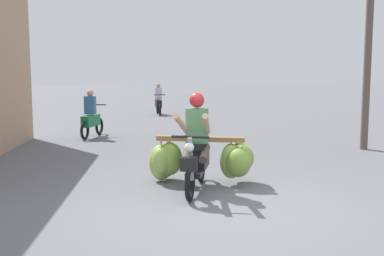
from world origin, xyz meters
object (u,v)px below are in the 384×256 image
motorbike_main_loaded (201,157)px  motorbike_distant_ahead_left (158,102)px  utility_pole (369,38)px  motorbike_distant_ahead_right (91,118)px

motorbike_main_loaded → motorbike_distant_ahead_left: (-0.82, 12.91, 0.09)m
motorbike_main_loaded → utility_pole: bearing=37.6°
motorbike_main_loaded → motorbike_distant_ahead_left: 12.93m
motorbike_distant_ahead_right → motorbike_distant_ahead_left: bearing=74.9°
motorbike_main_loaded → motorbike_distant_ahead_left: motorbike_main_loaded is taller
motorbike_distant_ahead_left → motorbike_distant_ahead_right: bearing=-105.1°
motorbike_distant_ahead_left → motorbike_distant_ahead_right: same height
motorbike_distant_ahead_left → utility_pole: (5.15, -9.57, 2.16)m
motorbike_main_loaded → motorbike_distant_ahead_right: 6.45m
motorbike_distant_ahead_right → utility_pole: utility_pole is taller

